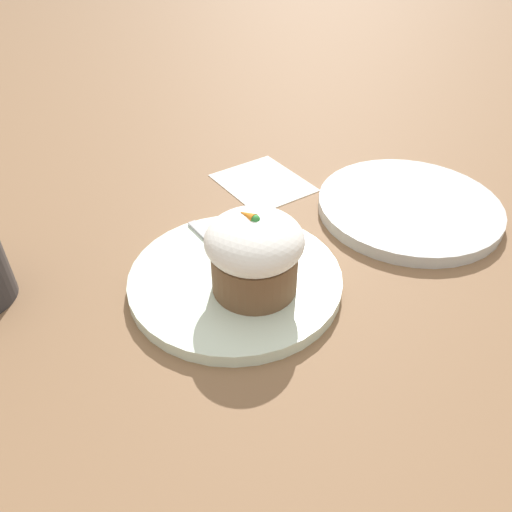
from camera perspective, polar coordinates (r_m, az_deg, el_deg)
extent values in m
plane|color=#846042|center=(0.55, -2.36, -3.24)|extent=(4.00, 4.00, 0.00)
cylinder|color=silver|center=(0.55, -2.38, -2.67)|extent=(0.23, 0.23, 0.01)
cylinder|color=brown|center=(0.51, 0.00, -1.45)|extent=(0.09, 0.09, 0.05)
ellipsoid|color=white|center=(0.49, 0.00, 1.92)|extent=(0.10, 0.10, 0.05)
cone|color=orange|center=(0.48, -0.85, 4.78)|extent=(0.02, 0.01, 0.01)
sphere|color=green|center=(0.47, 0.09, 4.28)|extent=(0.01, 0.01, 0.01)
cube|color=#B7B7BC|center=(0.59, -5.12, 1.69)|extent=(0.09, 0.03, 0.00)
ellipsoid|color=#B7B7BC|center=(0.55, -1.90, -1.23)|extent=(0.04, 0.04, 0.01)
cylinder|color=silver|center=(0.69, 17.06, 5.40)|extent=(0.24, 0.24, 0.02)
cube|color=white|center=(0.73, 0.80, 8.41)|extent=(0.15, 0.13, 0.00)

